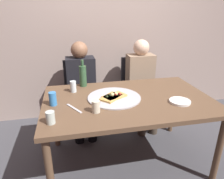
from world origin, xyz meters
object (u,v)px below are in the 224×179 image
(dining_table, at_px, (128,105))
(plate_stack, at_px, (180,101))
(pizza_slice_last, at_px, (115,96))
(chair_right, at_px, (138,85))
(wine_glass, at_px, (50,118))
(chair_left, at_px, (81,89))
(guest_in_beanie, at_px, (142,80))
(table_knife, at_px, (74,108))
(guest_in_sweater, at_px, (82,85))
(tumbler_far, at_px, (96,107))
(tumbler_near, at_px, (73,87))
(wine_bottle, at_px, (83,76))
(pizza_tray, at_px, (114,98))
(pizza_slice_extra, at_px, (111,97))
(soda_can, at_px, (53,99))

(dining_table, distance_m, plate_stack, 0.49)
(pizza_slice_last, xyz_separation_m, chair_right, (0.54, 0.87, -0.25))
(wine_glass, distance_m, chair_left, 1.29)
(chair_right, xyz_separation_m, guest_in_beanie, (0.00, -0.15, 0.13))
(dining_table, distance_m, chair_right, 1.00)
(plate_stack, bearing_deg, wine_glass, -173.43)
(table_knife, xyz_separation_m, guest_in_sweater, (0.12, 0.86, -0.10))
(wine_glass, xyz_separation_m, guest_in_beanie, (1.11, 1.07, -0.15))
(tumbler_far, bearing_deg, chair_left, 92.81)
(tumbler_near, height_order, chair_left, chair_left)
(wine_bottle, xyz_separation_m, guest_in_sweater, (-0.00, 0.32, -0.22))
(guest_in_sweater, bearing_deg, plate_stack, 131.66)
(pizza_slice_last, height_order, table_knife, pizza_slice_last)
(guest_in_sweater, bearing_deg, pizza_slice_last, 110.47)
(pizza_tray, distance_m, table_knife, 0.41)
(dining_table, distance_m, pizza_tray, 0.15)
(pizza_slice_extra, relative_size, soda_can, 2.04)
(pizza_slice_last, xyz_separation_m, soda_can, (-0.57, -0.03, 0.04))
(pizza_slice_last, height_order, guest_in_beanie, guest_in_beanie)
(tumbler_near, distance_m, tumbler_far, 0.52)
(chair_right, bearing_deg, pizza_tray, 57.85)
(tumbler_far, xyz_separation_m, guest_in_sweater, (-0.05, 0.96, -0.15))
(tumbler_near, bearing_deg, pizza_slice_last, -32.88)
(soda_can, distance_m, guest_in_beanie, 1.35)
(wine_bottle, height_order, plate_stack, wine_bottle)
(pizza_slice_last, distance_m, soda_can, 0.57)
(tumbler_far, bearing_deg, pizza_tray, 49.47)
(tumbler_far, height_order, chair_right, chair_right)
(tumbler_far, xyz_separation_m, table_knife, (-0.18, 0.10, -0.05))
(tumbler_near, distance_m, table_knife, 0.39)
(pizza_tray, xyz_separation_m, wine_bottle, (-0.26, 0.40, 0.11))
(pizza_tray, height_order, wine_bottle, wine_bottle)
(wine_bottle, bearing_deg, wine_glass, -112.16)
(wine_bottle, height_order, tumbler_near, wine_bottle)
(pizza_slice_last, height_order, pizza_slice_extra, same)
(dining_table, bearing_deg, chair_right, 65.25)
(soda_can, xyz_separation_m, guest_in_beanie, (1.11, 0.75, -0.16))
(pizza_slice_extra, xyz_separation_m, plate_stack, (0.60, -0.20, -0.01))
(guest_in_sweater, bearing_deg, pizza_tray, 110.25)
(wine_glass, xyz_separation_m, soda_can, (0.00, 0.32, 0.01))
(table_knife, bearing_deg, plate_stack, 55.07)
(chair_right, bearing_deg, table_knife, 47.29)
(wine_glass, height_order, plate_stack, wine_glass)
(dining_table, xyz_separation_m, tumbler_far, (-0.34, -0.21, 0.12))
(wine_bottle, relative_size, plate_stack, 1.53)
(wine_bottle, bearing_deg, pizza_slice_last, -56.23)
(dining_table, xyz_separation_m, pizza_slice_extra, (-0.16, 0.01, 0.09))
(soda_can, bearing_deg, chair_left, 71.53)
(table_knife, bearing_deg, tumbler_near, 148.05)
(pizza_tray, bearing_deg, wine_bottle, 123.57)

